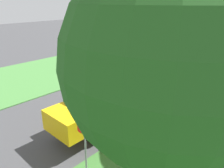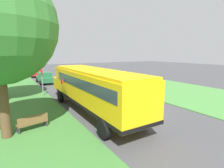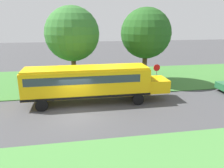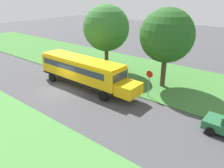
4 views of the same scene
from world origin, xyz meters
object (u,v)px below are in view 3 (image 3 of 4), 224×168
at_px(stop_sign, 156,74).
at_px(park_bench, 77,85).
at_px(oak_tree_beside_bus, 72,34).
at_px(school_bus, 90,81).
at_px(oak_tree_roadside_mid, 145,33).

xyz_separation_m(stop_sign, park_bench, (-1.99, -7.85, -1.26)).
bearing_deg(oak_tree_beside_bus, stop_sign, 69.09).
relative_size(school_bus, stop_sign, 4.53).
height_order(school_bus, park_bench, school_bus).
bearing_deg(oak_tree_roadside_mid, park_bench, -79.30).
xyz_separation_m(oak_tree_roadside_mid, stop_sign, (3.42, 0.24, -3.85)).
distance_m(oak_tree_beside_bus, stop_sign, 9.51).
height_order(oak_tree_roadside_mid, park_bench, oak_tree_roadside_mid).
relative_size(school_bus, park_bench, 7.45).
bearing_deg(oak_tree_beside_bus, school_bus, 13.98).
xyz_separation_m(school_bus, stop_sign, (-2.18, 6.80, -0.19)).
bearing_deg(oak_tree_roadside_mid, oak_tree_beside_bus, -87.63).
bearing_deg(stop_sign, park_bench, -104.19).
bearing_deg(park_bench, oak_tree_beside_bus, -166.83).
xyz_separation_m(oak_tree_beside_bus, stop_sign, (3.10, 8.11, -3.87)).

